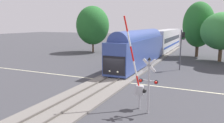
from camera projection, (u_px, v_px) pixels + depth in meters
ground_plane at (112, 81)px, 24.68m from camera, size 220.00×220.00×0.00m
road_centre_stripe at (112, 81)px, 24.68m from camera, size 44.00×0.20×0.01m
railway_track at (112, 80)px, 24.67m from camera, size 4.40×80.00×0.32m
commuter_train at (155, 42)px, 42.24m from camera, size 3.04×42.64×5.16m
crossing_gate_near at (138, 81)px, 16.39m from camera, size 1.89×0.40×6.96m
crossing_signal_mast at (149, 80)px, 15.37m from camera, size 1.36×0.44×4.11m
traffic_signal_far_side at (182, 43)px, 29.88m from camera, size 0.53×0.38×5.54m
oak_far_right at (222, 31)px, 36.49m from camera, size 6.83×6.83×8.27m
pine_left_background at (93, 25)px, 48.60m from camera, size 7.30×7.30×10.22m
elm_centre_background at (199, 25)px, 41.67m from camera, size 5.82×5.82×10.46m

